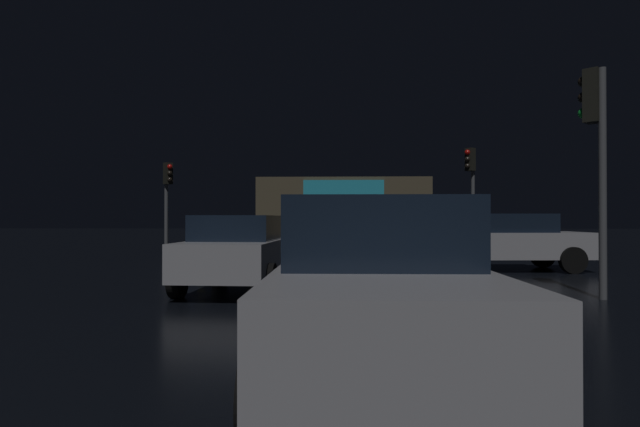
# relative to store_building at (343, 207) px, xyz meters

# --- Properties ---
(ground_plane) EXTENTS (120.00, 120.00, 0.00)m
(ground_plane) POSITION_rel_store_building_xyz_m (-1.62, -33.94, -2.48)
(ground_plane) COLOR black
(store_building) EXTENTS (14.83, 10.18, 4.96)m
(store_building) POSITION_rel_store_building_xyz_m (0.00, 0.00, 0.00)
(store_building) COLOR brown
(store_building) RESTS_ON ground
(traffic_signal_main) EXTENTS (0.42, 0.42, 3.74)m
(traffic_signal_main) POSITION_rel_store_building_xyz_m (-7.39, -27.94, 0.15)
(traffic_signal_main) COLOR #595B60
(traffic_signal_main) RESTS_ON ground
(traffic_signal_opposite) EXTENTS (0.43, 0.41, 4.13)m
(traffic_signal_opposite) POSITION_rel_store_building_xyz_m (4.71, -29.10, 0.48)
(traffic_signal_opposite) COLOR #595B60
(traffic_signal_opposite) RESTS_ON ground
(traffic_signal_cross_left) EXTENTS (0.42, 0.42, 4.17)m
(traffic_signal_cross_left) POSITION_rel_store_building_xyz_m (4.35, -39.78, 0.52)
(traffic_signal_cross_left) COLOR #595B60
(traffic_signal_cross_left) RESTS_ON ground
(car_near) EXTENTS (2.04, 4.44, 1.51)m
(car_near) POSITION_rel_store_building_xyz_m (-2.34, -38.65, -1.71)
(car_near) COLOR #B7B7BF
(car_near) RESTS_ON ground
(car_far) EXTENTS (1.95, 4.50, 1.63)m
(car_far) POSITION_rel_store_building_xyz_m (0.05, -44.68, -1.67)
(car_far) COLOR #B7B7BF
(car_far) RESTS_ON ground
(car_crossing) EXTENTS (4.46, 2.25, 1.58)m
(car_crossing) POSITION_rel_store_building_xyz_m (4.37, -34.53, -1.65)
(car_crossing) COLOR #B7B7BF
(car_crossing) RESTS_ON ground
(bollard_kerb_a) EXTENTS (0.12, 0.12, 1.05)m
(bollard_kerb_a) POSITION_rel_store_building_xyz_m (-6.53, -25.80, -1.96)
(bollard_kerb_a) COLOR gold
(bollard_kerb_a) RESTS_ON ground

